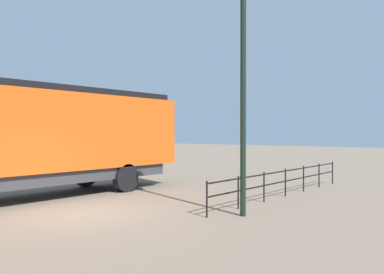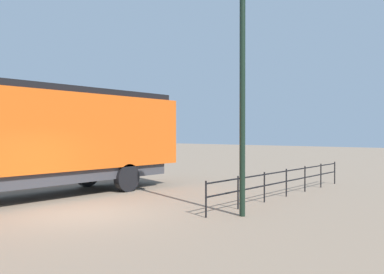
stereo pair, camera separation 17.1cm
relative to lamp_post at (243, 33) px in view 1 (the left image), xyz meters
The scene contains 3 objects.
ground_plane 6.85m from the lamp_post, 144.21° to the right, with size 120.00×120.00×0.00m, color #84705B.
lamp_post is the anchor object (origin of this frame).
platform_fence 6.03m from the lamp_post, 99.35° to the left, with size 0.05×9.69×1.01m.
Camera 1 is at (9.76, -7.19, 2.33)m, focal length 38.61 mm.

